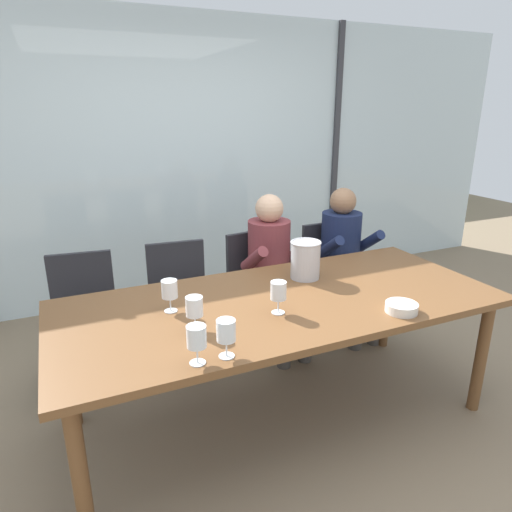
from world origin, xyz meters
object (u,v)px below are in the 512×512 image
(tasting_bowl, at_px, (402,308))
(wine_glass_center_pour, at_px, (197,337))
(wine_glass_by_left_taster, at_px, (170,291))
(person_maroon_top, at_px, (274,263))
(wine_glass_near_bucket, at_px, (226,332))
(wine_glass_spare_empty, at_px, (194,307))
(chair_right_of_center, at_px, (330,268))
(person_navy_polo, at_px, (345,253))
(wine_glass_by_right_taster, at_px, (278,292))
(chair_near_curtain, at_px, (84,309))
(dining_table, at_px, (281,310))
(ice_bucket_primary, at_px, (305,259))
(chair_center, at_px, (257,279))
(chair_left_of_center, at_px, (180,294))

(tasting_bowl, bearing_deg, wine_glass_center_pour, -177.95)
(wine_glass_by_left_taster, relative_size, wine_glass_center_pour, 1.00)
(person_maroon_top, xyz_separation_m, wine_glass_by_left_taster, (-0.96, -0.70, 0.21))
(wine_glass_near_bucket, bearing_deg, wine_glass_spare_empty, 100.38)
(chair_right_of_center, xyz_separation_m, person_navy_polo, (0.04, -0.15, 0.17))
(chair_right_of_center, relative_size, tasting_bowl, 5.14)
(wine_glass_by_right_taster, bearing_deg, chair_right_of_center, 46.34)
(chair_near_curtain, relative_size, person_navy_polo, 0.73)
(person_maroon_top, height_order, wine_glass_spare_empty, person_maroon_top)
(chair_near_curtain, distance_m, wine_glass_spare_empty, 1.25)
(wine_glass_by_left_taster, xyz_separation_m, wine_glass_near_bucket, (0.11, -0.55, 0.00))
(dining_table, xyz_separation_m, wine_glass_center_pour, (-0.63, -0.44, 0.19))
(chair_near_curtain, distance_m, ice_bucket_primary, 1.52)
(wine_glass_near_bucket, distance_m, wine_glass_by_right_taster, 0.50)
(chair_right_of_center, distance_m, tasting_bowl, 1.46)
(chair_near_curtain, distance_m, chair_center, 1.29)
(ice_bucket_primary, bearing_deg, wine_glass_near_bucket, -138.90)
(chair_center, distance_m, tasting_bowl, 1.41)
(wine_glass_near_bucket, bearing_deg, person_navy_polo, 39.92)
(person_navy_polo, bearing_deg, chair_near_curtain, 175.94)
(person_navy_polo, xyz_separation_m, wine_glass_by_left_taster, (-1.60, -0.70, 0.21))
(chair_right_of_center, xyz_separation_m, tasting_bowl, (-0.45, -1.36, 0.29))
(wine_glass_center_pour, height_order, wine_glass_spare_empty, same)
(tasting_bowl, bearing_deg, dining_table, 141.18)
(chair_center, relative_size, person_navy_polo, 0.73)
(tasting_bowl, distance_m, wine_glass_near_bucket, 1.00)
(chair_near_curtain, xyz_separation_m, chair_left_of_center, (0.66, -0.02, 0.00))
(dining_table, xyz_separation_m, chair_center, (0.29, 0.96, -0.20))
(chair_right_of_center, distance_m, wine_glass_near_bucket, 2.05)
(wine_glass_center_pour, bearing_deg, chair_near_curtain, 105.30)
(person_maroon_top, bearing_deg, chair_right_of_center, 10.56)
(ice_bucket_primary, bearing_deg, dining_table, -140.05)
(ice_bucket_primary, bearing_deg, chair_center, 90.28)
(person_maroon_top, distance_m, tasting_bowl, 1.22)
(wine_glass_by_left_taster, distance_m, wine_glass_center_pour, 0.55)
(chair_center, relative_size, tasting_bowl, 5.14)
(person_maroon_top, xyz_separation_m, person_navy_polo, (0.65, -0.00, 0.00))
(person_navy_polo, height_order, wine_glass_spare_empty, person_navy_polo)
(person_navy_polo, relative_size, ice_bucket_primary, 5.00)
(ice_bucket_primary, bearing_deg, person_maroon_top, 83.66)
(wine_glass_center_pour, bearing_deg, person_navy_polo, 37.58)
(dining_table, distance_m, wine_glass_near_bucket, 0.69)
(wine_glass_center_pour, bearing_deg, wine_glass_by_right_taster, 29.26)
(chair_left_of_center, distance_m, tasting_bowl, 1.60)
(chair_near_curtain, distance_m, wine_glass_center_pour, 1.49)
(person_maroon_top, bearing_deg, wine_glass_center_pour, -131.24)
(dining_table, relative_size, wine_glass_spare_empty, 14.25)
(dining_table, height_order, wine_glass_center_pour, wine_glass_center_pour)
(dining_table, bearing_deg, wine_glass_by_left_taster, 170.13)
(chair_left_of_center, distance_m, wine_glass_by_right_taster, 1.17)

